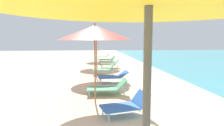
{
  "coord_description": "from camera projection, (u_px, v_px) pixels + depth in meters",
  "views": [
    {
      "loc": [
        -1.36,
        3.04,
        1.98
      ],
      "look_at": [
        -0.83,
        8.17,
        1.37
      ],
      "focal_mm": 31.37,
      "sensor_mm": 36.0,
      "label": 1
    }
  ],
  "objects": [
    {
      "name": "umbrella_third",
      "position": [
        95.0,
        33.0,
        5.91
      ],
      "size": [
        2.21,
        2.21,
        2.48
      ],
      "color": "olive",
      "rests_on": "ground"
    },
    {
      "name": "lounger_third_shoreside",
      "position": [
        108.0,
        87.0,
        7.1
      ],
      "size": [
        1.47,
        0.74,
        0.58
      ],
      "rotation": [
        0.0,
        0.0,
        3.09
      ],
      "color": "#4CA572",
      "rests_on": "ground"
    },
    {
      "name": "lounger_third_inland",
      "position": [
        126.0,
        105.0,
        5.16
      ],
      "size": [
        1.36,
        0.91,
        0.59
      ],
      "rotation": [
        0.0,
        0.0,
        3.37
      ],
      "color": "blue",
      "rests_on": "ground"
    },
    {
      "name": "umbrella_fourth",
      "position": [
        96.0,
        35.0,
        9.91
      ],
      "size": [
        2.43,
        2.43,
        2.51
      ],
      "color": "olive",
      "rests_on": "ground"
    },
    {
      "name": "lounger_fourth_shoreside",
      "position": [
        104.0,
        69.0,
        11.15
      ],
      "size": [
        1.31,
        0.79,
        0.64
      ],
      "rotation": [
        0.0,
        0.0,
        3.02
      ],
      "color": "#4CA572",
      "rests_on": "ground"
    },
    {
      "name": "lounger_fourth_inland",
      "position": [
        113.0,
        76.0,
        9.07
      ],
      "size": [
        1.4,
        0.75,
        0.56
      ],
      "rotation": [
        0.0,
        0.0,
        3.18
      ],
      "color": "blue",
      "rests_on": "ground"
    },
    {
      "name": "umbrella_fifth",
      "position": [
        97.0,
        32.0,
        14.58
      ],
      "size": [
        2.58,
        2.58,
        2.83
      ],
      "color": "silver",
      "rests_on": "ground"
    },
    {
      "name": "lounger_fifth_shoreside",
      "position": [
        107.0,
        61.0,
        15.92
      ],
      "size": [
        1.33,
        0.74,
        0.64
      ],
      "rotation": [
        0.0,
        0.0,
        3.22
      ],
      "color": "#4CA572",
      "rests_on": "ground"
    },
    {
      "name": "lounger_fifth_inland",
      "position": [
        110.0,
        64.0,
        13.93
      ],
      "size": [
        1.38,
        0.76,
        0.58
      ],
      "rotation": [
        0.0,
        0.0,
        3.06
      ],
      "color": "#4CA572",
      "rests_on": "ground"
    },
    {
      "name": "umbrella_farthest",
      "position": [
        98.0,
        34.0,
        18.68
      ],
      "size": [
        2.46,
        2.46,
        2.89
      ],
      "color": "silver",
      "rests_on": "ground"
    },
    {
      "name": "lounger_farthest_shoreside",
      "position": [
        104.0,
        56.0,
        19.94
      ],
      "size": [
        1.24,
        0.68,
        0.58
      ],
      "rotation": [
        0.0,
        0.0,
        3.1
      ],
      "color": "#4CA572",
      "rests_on": "ground"
    },
    {
      "name": "lounger_farthest_inland",
      "position": [
        108.0,
        59.0,
        18.08
      ],
      "size": [
        1.41,
        0.7,
        0.55
      ],
      "rotation": [
        0.0,
        0.0,
        3.04
      ],
      "color": "#4CA572",
      "rests_on": "ground"
    }
  ]
}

